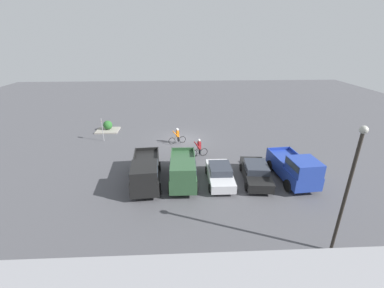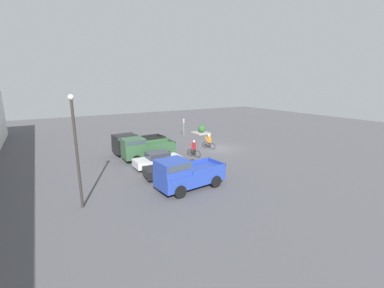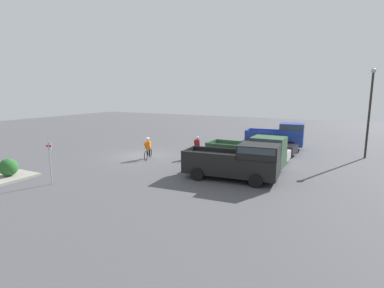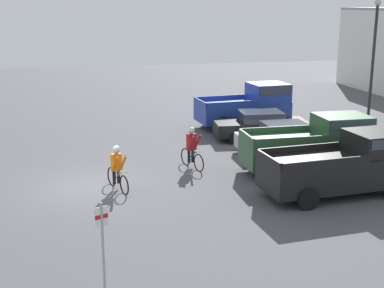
{
  "view_description": "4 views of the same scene",
  "coord_description": "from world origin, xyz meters",
  "px_view_note": "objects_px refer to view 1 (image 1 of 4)",
  "views": [
    {
      "loc": [
        0.2,
        25.88,
        10.35
      ],
      "look_at": [
        -0.81,
        4.14,
        1.2
      ],
      "focal_mm": 24.0,
      "sensor_mm": 36.0,
      "label": 1
    },
    {
      "loc": [
        -23.48,
        17.66,
        7.51
      ],
      "look_at": [
        -0.81,
        4.14,
        1.2
      ],
      "focal_mm": 24.0,
      "sensor_mm": 36.0,
      "label": 2
    },
    {
      "loc": [
        19.23,
        14.56,
        5.18
      ],
      "look_at": [
        -0.81,
        4.14,
        1.2
      ],
      "focal_mm": 28.0,
      "sensor_mm": 36.0,
      "label": 3
    },
    {
      "loc": [
        19.37,
        -0.52,
        6.66
      ],
      "look_at": [
        -0.81,
        4.14,
        1.2
      ],
      "focal_mm": 50.0,
      "sensor_mm": 36.0,
      "label": 4
    }
  ],
  "objects_px": {
    "pickup_truck_1": "(183,170)",
    "fire_lane_sign": "(102,128)",
    "sedan_1": "(220,174)",
    "cyclist_0": "(177,136)",
    "sedan_0": "(256,172)",
    "lamppost": "(349,184)",
    "shrub": "(108,125)",
    "pickup_truck_2": "(146,171)",
    "cyclist_1": "(199,148)",
    "pickup_truck_0": "(295,168)"
  },
  "relations": [
    {
      "from": "sedan_1",
      "to": "lamppost",
      "type": "height_order",
      "value": "lamppost"
    },
    {
      "from": "sedan_1",
      "to": "cyclist_1",
      "type": "relative_size",
      "value": 2.42
    },
    {
      "from": "cyclist_0",
      "to": "cyclist_1",
      "type": "height_order",
      "value": "cyclist_1"
    },
    {
      "from": "sedan_1",
      "to": "lamppost",
      "type": "distance_m",
      "value": 9.22
    },
    {
      "from": "sedan_1",
      "to": "pickup_truck_2",
      "type": "distance_m",
      "value": 5.59
    },
    {
      "from": "sedan_0",
      "to": "shrub",
      "type": "distance_m",
      "value": 18.76
    },
    {
      "from": "sedan_1",
      "to": "fire_lane_sign",
      "type": "xyz_separation_m",
      "value": [
        11.16,
        -8.91,
        0.81
      ]
    },
    {
      "from": "cyclist_0",
      "to": "fire_lane_sign",
      "type": "bearing_deg",
      "value": -7.3
    },
    {
      "from": "sedan_1",
      "to": "fire_lane_sign",
      "type": "bearing_deg",
      "value": -38.61
    },
    {
      "from": "sedan_1",
      "to": "cyclist_1",
      "type": "distance_m",
      "value": 4.8
    },
    {
      "from": "pickup_truck_0",
      "to": "lamppost",
      "type": "bearing_deg",
      "value": 83.0
    },
    {
      "from": "pickup_truck_2",
      "to": "cyclist_0",
      "type": "height_order",
      "value": "pickup_truck_2"
    },
    {
      "from": "cyclist_1",
      "to": "fire_lane_sign",
      "type": "xyz_separation_m",
      "value": [
        9.89,
        -4.28,
        0.65
      ]
    },
    {
      "from": "pickup_truck_1",
      "to": "lamppost",
      "type": "distance_m",
      "value": 10.72
    },
    {
      "from": "pickup_truck_0",
      "to": "sedan_0",
      "type": "height_order",
      "value": "pickup_truck_0"
    },
    {
      "from": "sedan_0",
      "to": "sedan_1",
      "type": "bearing_deg",
      "value": 2.51
    },
    {
      "from": "fire_lane_sign",
      "to": "cyclist_1",
      "type": "bearing_deg",
      "value": 156.58
    },
    {
      "from": "sedan_0",
      "to": "pickup_truck_1",
      "type": "distance_m",
      "value": 5.63
    },
    {
      "from": "sedan_1",
      "to": "lamppost",
      "type": "relative_size",
      "value": 0.62
    },
    {
      "from": "fire_lane_sign",
      "to": "cyclist_0",
      "type": "bearing_deg",
      "value": 172.7
    },
    {
      "from": "cyclist_0",
      "to": "cyclist_1",
      "type": "xyz_separation_m",
      "value": [
        -2.01,
        3.27,
        0.0
      ]
    },
    {
      "from": "pickup_truck_2",
      "to": "cyclist_1",
      "type": "distance_m",
      "value": 6.43
    },
    {
      "from": "sedan_0",
      "to": "sedan_1",
      "type": "height_order",
      "value": "same"
    },
    {
      "from": "pickup_truck_1",
      "to": "fire_lane_sign",
      "type": "height_order",
      "value": "fire_lane_sign"
    },
    {
      "from": "sedan_0",
      "to": "shrub",
      "type": "relative_size",
      "value": 4.56
    },
    {
      "from": "sedan_1",
      "to": "cyclist_1",
      "type": "height_order",
      "value": "cyclist_1"
    },
    {
      "from": "cyclist_0",
      "to": "fire_lane_sign",
      "type": "relative_size",
      "value": 0.71
    },
    {
      "from": "pickup_truck_1",
      "to": "cyclist_0",
      "type": "distance_m",
      "value": 8.07
    },
    {
      "from": "fire_lane_sign",
      "to": "lamppost",
      "type": "xyz_separation_m",
      "value": [
        -15.97,
        16.04,
        2.52
      ]
    },
    {
      "from": "pickup_truck_2",
      "to": "sedan_1",
      "type": "bearing_deg",
      "value": -178.57
    },
    {
      "from": "pickup_truck_1",
      "to": "cyclist_0",
      "type": "relative_size",
      "value": 2.85
    },
    {
      "from": "pickup_truck_1",
      "to": "sedan_0",
      "type": "bearing_deg",
      "value": -177.3
    },
    {
      "from": "pickup_truck_2",
      "to": "lamppost",
      "type": "height_order",
      "value": "lamppost"
    },
    {
      "from": "shrub",
      "to": "cyclist_1",
      "type": "bearing_deg",
      "value": 143.43
    },
    {
      "from": "sedan_0",
      "to": "lamppost",
      "type": "bearing_deg",
      "value": 105.46
    },
    {
      "from": "sedan_0",
      "to": "sedan_1",
      "type": "xyz_separation_m",
      "value": [
        2.8,
        0.12,
        -0.0
      ]
    },
    {
      "from": "shrub",
      "to": "pickup_truck_2",
      "type": "bearing_deg",
      "value": 115.7
    },
    {
      "from": "fire_lane_sign",
      "to": "lamppost",
      "type": "distance_m",
      "value": 22.77
    },
    {
      "from": "fire_lane_sign",
      "to": "shrub",
      "type": "height_order",
      "value": "fire_lane_sign"
    },
    {
      "from": "pickup_truck_2",
      "to": "lamppost",
      "type": "distance_m",
      "value": 12.84
    },
    {
      "from": "pickup_truck_2",
      "to": "fire_lane_sign",
      "type": "height_order",
      "value": "fire_lane_sign"
    },
    {
      "from": "fire_lane_sign",
      "to": "shrub",
      "type": "relative_size",
      "value": 2.4
    },
    {
      "from": "pickup_truck_2",
      "to": "shrub",
      "type": "relative_size",
      "value": 5.39
    },
    {
      "from": "fire_lane_sign",
      "to": "lamppost",
      "type": "bearing_deg",
      "value": 134.87
    },
    {
      "from": "pickup_truck_0",
      "to": "shrub",
      "type": "distance_m",
      "value": 21.27
    },
    {
      "from": "cyclist_0",
      "to": "shrub",
      "type": "bearing_deg",
      "value": -27.73
    },
    {
      "from": "cyclist_0",
      "to": "pickup_truck_1",
      "type": "bearing_deg",
      "value": 93.38
    },
    {
      "from": "cyclist_1",
      "to": "sedan_1",
      "type": "bearing_deg",
      "value": 105.32
    },
    {
      "from": "pickup_truck_0",
      "to": "sedan_1",
      "type": "relative_size",
      "value": 1.22
    },
    {
      "from": "sedan_1",
      "to": "cyclist_0",
      "type": "relative_size",
      "value": 2.37
    }
  ]
}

